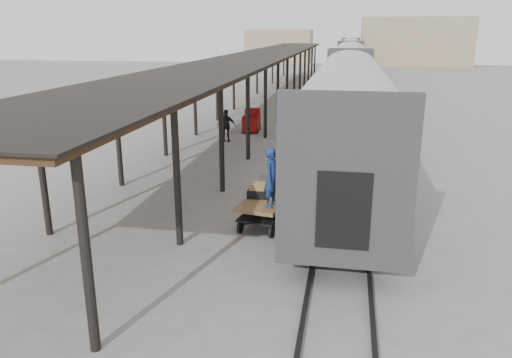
{
  "coord_description": "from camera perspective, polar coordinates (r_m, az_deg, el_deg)",
  "views": [
    {
      "loc": [
        3.16,
        -14.55,
        5.89
      ],
      "look_at": [
        0.64,
        -0.78,
        1.7
      ],
      "focal_mm": 35.0,
      "sensor_mm": 36.0,
      "label": 1
    }
  ],
  "objects": [
    {
      "name": "building_far",
      "position": [
        93.2,
        17.66,
        14.75
      ],
      "size": [
        18.0,
        10.0,
        8.0
      ],
      "primitive_type": "cube",
      "color": "tan",
      "rests_on": "ground"
    },
    {
      "name": "building_left",
      "position": [
        97.49,
        2.71,
        14.95
      ],
      "size": [
        12.0,
        8.0,
        6.0
      ],
      "primitive_type": "cube",
      "color": "tan",
      "rests_on": "ground"
    },
    {
      "name": "pedestrian",
      "position": [
        27.36,
        -3.4,
        6.1
      ],
      "size": [
        1.05,
        0.47,
        1.77
      ],
      "primitive_type": "imported",
      "rotation": [
        0.0,
        0.0,
        3.18
      ],
      "color": "black",
      "rests_on": "ground"
    },
    {
      "name": "suitcase_stack",
      "position": [
        15.79,
        1.25,
        -1.13
      ],
      "size": [
        1.4,
        1.14,
        0.58
      ],
      "rotation": [
        0.0,
        0.0,
        -0.19
      ],
      "color": "#313133",
      "rests_on": "baggage_cart"
    },
    {
      "name": "porter",
      "position": [
        14.6,
        1.84,
        0.18
      ],
      "size": [
        0.58,
        0.74,
        1.78
      ],
      "primitive_type": "imported",
      "rotation": [
        0.0,
        0.0,
        1.31
      ],
      "color": "navy",
      "rests_on": "baggage_cart"
    },
    {
      "name": "train",
      "position": [
        48.45,
        10.65,
        12.6
      ],
      "size": [
        3.45,
        76.01,
        4.01
      ],
      "color": "silver",
      "rests_on": "ground"
    },
    {
      "name": "baggage_cart",
      "position": [
        15.59,
        1.25,
        -2.99
      ],
      "size": [
        1.69,
        2.59,
        0.86
      ],
      "rotation": [
        0.0,
        0.0,
        -0.19
      ],
      "color": "brown",
      "rests_on": "ground"
    },
    {
      "name": "ground",
      "position": [
        16.01,
        -1.76,
        -4.93
      ],
      "size": [
        160.0,
        160.0,
        0.0
      ],
      "primitive_type": "plane",
      "color": "slate",
      "rests_on": "ground"
    },
    {
      "name": "rails",
      "position": [
        48.9,
        10.5,
        9.54
      ],
      "size": [
        1.54,
        150.0,
        0.12
      ],
      "color": "black",
      "rests_on": "ground"
    },
    {
      "name": "canopy",
      "position": [
        39.15,
        0.74,
        13.9
      ],
      "size": [
        4.9,
        64.3,
        4.15
      ],
      "color": "#422B19",
      "rests_on": "ground"
    },
    {
      "name": "luggage_tug",
      "position": [
        30.16,
        -0.5,
        6.6
      ],
      "size": [
        0.98,
        1.55,
        1.35
      ],
      "rotation": [
        0.0,
        0.0,
        0.03
      ],
      "color": "maroon",
      "rests_on": "ground"
    }
  ]
}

